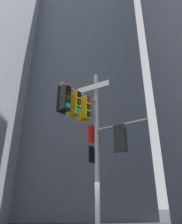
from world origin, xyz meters
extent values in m
cube|color=#4C5460|center=(-1.65, 23.00, 23.04)|extent=(17.78, 17.78, 46.09)
cylinder|color=#9EA0A3|center=(0.00, 0.00, 3.80)|extent=(0.20, 0.20, 7.59)
cylinder|color=#9EA0A3|center=(-0.75, -0.81, 6.09)|extent=(1.58, 1.70, 0.11)
cylinder|color=#9EA0A3|center=(0.95, -0.70, 4.70)|extent=(1.96, 1.50, 0.11)
cube|color=yellow|center=(-0.66, -0.44, 5.49)|extent=(0.35, 0.37, 1.14)
cube|color=yellow|center=(-0.52, -0.57, 5.49)|extent=(0.48, 0.48, 1.00)
cylinder|color=red|center=(-0.38, -0.70, 5.84)|extent=(0.18, 0.19, 0.20)
cube|color=black|center=(-0.37, -0.71, 5.96)|extent=(0.20, 0.21, 0.02)
cylinder|color=#3C2C06|center=(-0.38, -0.70, 5.49)|extent=(0.18, 0.19, 0.20)
cube|color=black|center=(-0.37, -0.71, 5.61)|extent=(0.20, 0.21, 0.02)
cylinder|color=#06311C|center=(-0.38, -0.70, 5.14)|extent=(0.18, 0.19, 0.20)
cube|color=black|center=(-0.37, -0.71, 5.26)|extent=(0.20, 0.21, 0.02)
cube|color=gold|center=(-1.07, -0.89, 5.49)|extent=(0.35, 0.37, 1.14)
cube|color=gold|center=(-0.93, -1.02, 5.49)|extent=(0.48, 0.48, 1.00)
cylinder|color=#360605|center=(-0.79, -1.15, 5.84)|extent=(0.18, 0.19, 0.20)
cube|color=black|center=(-0.78, -1.16, 5.96)|extent=(0.20, 0.21, 0.02)
cylinder|color=#3C2C06|center=(-0.79, -1.15, 5.49)|extent=(0.18, 0.19, 0.20)
cube|color=black|center=(-0.78, -1.16, 5.61)|extent=(0.20, 0.21, 0.02)
cylinder|color=#19C672|center=(-0.79, -1.15, 5.14)|extent=(0.18, 0.19, 0.20)
cube|color=black|center=(-0.78, -1.16, 5.26)|extent=(0.20, 0.21, 0.02)
cube|color=black|center=(-1.49, -1.33, 5.49)|extent=(0.35, 0.37, 1.14)
cube|color=black|center=(-1.35, -1.46, 5.49)|extent=(0.48, 0.48, 1.00)
cylinder|color=#360605|center=(-1.20, -1.60, 5.84)|extent=(0.18, 0.19, 0.20)
cube|color=black|center=(-1.19, -1.60, 5.96)|extent=(0.20, 0.21, 0.02)
cylinder|color=#3C2C06|center=(-1.20, -1.60, 5.49)|extent=(0.18, 0.19, 0.20)
cube|color=black|center=(-1.19, -1.60, 5.61)|extent=(0.20, 0.21, 0.02)
cylinder|color=#19C672|center=(-1.20, -1.60, 5.14)|extent=(0.18, 0.19, 0.20)
cube|color=black|center=(-1.19, -1.60, 5.26)|extent=(0.20, 0.21, 0.02)
cube|color=black|center=(0.84, -0.86, 4.10)|extent=(0.40, 0.31, 1.14)
cube|color=black|center=(0.95, -0.70, 4.10)|extent=(0.48, 0.48, 1.00)
cylinder|color=#360605|center=(1.07, -0.54, 4.45)|extent=(0.20, 0.17, 0.20)
cube|color=black|center=(1.07, -0.54, 4.57)|extent=(0.22, 0.19, 0.02)
cylinder|color=#3C2C06|center=(1.07, -0.54, 4.10)|extent=(0.20, 0.17, 0.20)
cube|color=black|center=(1.07, -0.54, 4.22)|extent=(0.22, 0.19, 0.02)
cylinder|color=#19C672|center=(1.07, -0.54, 3.75)|extent=(0.20, 0.17, 0.20)
cube|color=black|center=(1.07, -0.54, 3.87)|extent=(0.22, 0.19, 0.02)
cube|color=white|center=(-0.19, -0.30, 6.74)|extent=(1.43, 0.90, 0.28)
cube|color=#19479E|center=(-0.19, -0.30, 6.74)|extent=(1.39, 0.88, 0.24)
cube|color=red|center=(-0.11, 0.19, 4.56)|extent=(0.56, 0.34, 0.80)
cube|color=white|center=(-0.11, 0.19, 4.56)|extent=(0.52, 0.32, 0.76)
cube|color=black|center=(-0.18, 0.12, 3.64)|extent=(0.34, 0.51, 0.72)
cube|color=white|center=(-0.18, 0.12, 3.64)|extent=(0.32, 0.48, 0.68)
camera|label=1|loc=(-0.65, -8.76, 1.72)|focal=33.36mm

